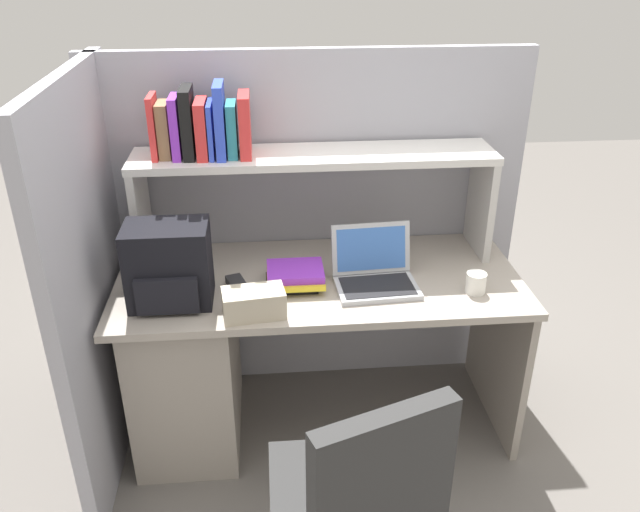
% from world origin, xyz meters
% --- Properties ---
extents(ground_plane, '(8.00, 8.00, 0.00)m').
position_xyz_m(ground_plane, '(0.00, 0.00, 0.00)').
color(ground_plane, slate).
extents(desk, '(1.60, 0.70, 0.73)m').
position_xyz_m(desk, '(-0.39, 0.00, 0.40)').
color(desk, '#AAA093').
rests_on(desk, ground_plane).
extents(cubicle_partition_rear, '(1.84, 0.05, 1.55)m').
position_xyz_m(cubicle_partition_rear, '(0.00, 0.38, 0.78)').
color(cubicle_partition_rear, '#9E9EA8').
rests_on(cubicle_partition_rear, ground_plane).
extents(cubicle_partition_left, '(0.05, 1.06, 1.55)m').
position_xyz_m(cubicle_partition_left, '(-0.85, -0.05, 0.78)').
color(cubicle_partition_left, '#9E9EA8').
rests_on(cubicle_partition_left, ground_plane).
extents(overhead_hutch, '(1.44, 0.28, 0.45)m').
position_xyz_m(overhead_hutch, '(0.00, 0.20, 1.08)').
color(overhead_hutch, beige).
rests_on(overhead_hutch, desk).
extents(reference_books_on_shelf, '(0.38, 0.18, 0.28)m').
position_xyz_m(reference_books_on_shelf, '(-0.42, 0.20, 1.30)').
color(reference_books_on_shelf, red).
rests_on(reference_books_on_shelf, overhead_hutch).
extents(laptop, '(0.33, 0.27, 0.22)m').
position_xyz_m(laptop, '(0.21, -0.07, 0.78)').
color(laptop, '#B7BABF').
rests_on(laptop, desk).
extents(backpack, '(0.30, 0.23, 0.30)m').
position_xyz_m(backpack, '(-0.56, -0.14, 0.88)').
color(backpack, black).
rests_on(backpack, desk).
extents(computer_mouse, '(0.09, 0.12, 0.03)m').
position_xyz_m(computer_mouse, '(-0.32, -0.05, 0.75)').
color(computer_mouse, '#262628').
rests_on(computer_mouse, desk).
extents(paper_cup, '(0.08, 0.08, 0.08)m').
position_xyz_m(paper_cup, '(0.58, -0.17, 0.77)').
color(paper_cup, white).
rests_on(paper_cup, desk).
extents(tissue_box, '(0.23, 0.15, 0.10)m').
position_xyz_m(tissue_box, '(-0.26, -0.26, 0.78)').
color(tissue_box, '#BFB299').
rests_on(tissue_box, desk).
extents(desk_book_stack, '(0.22, 0.20, 0.08)m').
position_xyz_m(desk_book_stack, '(-0.10, -0.06, 0.77)').
color(desk_book_stack, black).
rests_on(desk_book_stack, desk).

